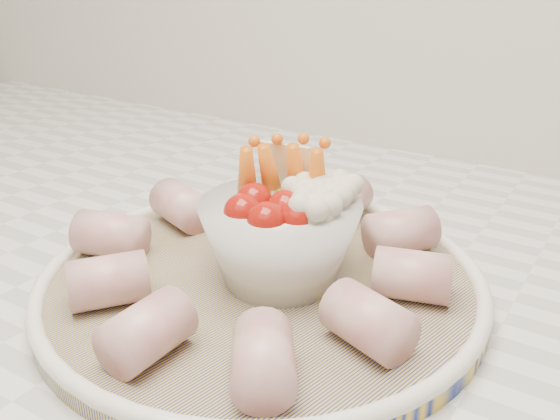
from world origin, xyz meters
The scene contains 3 objects.
serving_platter centered at (-0.17, 1.36, 0.93)m, with size 0.41×0.41×0.02m.
veggie_bowl centered at (-0.15, 1.36, 0.98)m, with size 0.12×0.12×0.10m.
cured_meat_rolls centered at (-0.17, 1.36, 0.95)m, with size 0.29×0.30×0.04m.
Camera 1 is at (0.07, 1.01, 1.17)m, focal length 40.00 mm.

